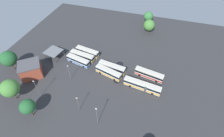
# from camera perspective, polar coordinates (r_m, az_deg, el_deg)

# --- Properties ---
(ground_plane) EXTENTS (112.31, 112.31, 0.00)m
(ground_plane) POSITION_cam_1_polar(r_m,az_deg,el_deg) (76.62, -0.03, -0.47)
(ground_plane) COLOR #333335
(bus_row0_slot0) EXTENTS (12.64, 4.70, 3.59)m
(bus_row0_slot0) POSITION_cam_1_polar(r_m,az_deg,el_deg) (73.86, 12.48, -1.95)
(bus_row0_slot0) COLOR silver
(bus_row0_slot0) RESTS_ON ground_plane
(bus_row0_slot2) EXTENTS (15.48, 4.47, 3.59)m
(bus_row0_slot2) POSITION_cam_1_polar(r_m,az_deg,el_deg) (69.14, 10.25, -5.74)
(bus_row0_slot2) COLOR silver
(bus_row0_slot2) RESTS_ON ground_plane
(bus_row1_slot1) EXTENTS (12.71, 4.31, 3.59)m
(bus_row1_slot1) POSITION_cam_1_polar(r_m,az_deg,el_deg) (75.10, -0.00, 0.40)
(bus_row1_slot1) COLOR silver
(bus_row1_slot1) RESTS_ON ground_plane
(bus_row1_slot2) EXTENTS (12.38, 5.57, 3.59)m
(bus_row1_slot2) POSITION_cam_1_polar(r_m,az_deg,el_deg) (72.94, -1.20, -1.32)
(bus_row1_slot2) COLOR silver
(bus_row1_slot2) RESTS_ON ground_plane
(bus_row2_slot0) EXTENTS (12.24, 4.49, 3.59)m
(bus_row2_slot0) POSITION_cam_1_polar(r_m,az_deg,el_deg) (84.03, -8.38, 5.60)
(bus_row2_slot0) COLOR silver
(bus_row2_slot0) RESTS_ON ground_plane
(bus_row2_slot1) EXTENTS (12.48, 4.22, 3.59)m
(bus_row2_slot1) POSITION_cam_1_polar(r_m,az_deg,el_deg) (82.09, -10.05, 4.24)
(bus_row2_slot1) COLOR silver
(bus_row2_slot1) RESTS_ON ground_plane
(bus_row2_slot2) EXTENTS (11.88, 4.89, 3.59)m
(bus_row2_slot2) POSITION_cam_1_polar(r_m,az_deg,el_deg) (79.97, -11.39, 2.69)
(bus_row2_slot2) COLOR silver
(bus_row2_slot2) RESTS_ON ground_plane
(depot_building) EXTENTS (11.86, 11.71, 6.58)m
(depot_building) POSITION_cam_1_polar(r_m,az_deg,el_deg) (80.09, -25.87, -0.37)
(depot_building) COLOR #99422D
(depot_building) RESTS_ON ground_plane
(maintenance_shelter) EXTENTS (8.52, 8.31, 3.70)m
(maintenance_shelter) POSITION_cam_1_polar(r_m,az_deg,el_deg) (85.65, -19.33, 5.48)
(maintenance_shelter) COLOR slate
(maintenance_shelter) RESTS_ON ground_plane
(lamp_post_near_entrance) EXTENTS (0.56, 0.28, 9.14)m
(lamp_post_near_entrance) POSITION_cam_1_polar(r_m,az_deg,el_deg) (69.24, -24.14, -6.16)
(lamp_post_near_entrance) COLOR slate
(lamp_post_near_entrance) RESTS_ON ground_plane
(lamp_post_mid_lot) EXTENTS (0.56, 0.28, 7.43)m
(lamp_post_mid_lot) POSITION_cam_1_polar(r_m,az_deg,el_deg) (61.63, -11.48, -11.54)
(lamp_post_mid_lot) COLOR slate
(lamp_post_mid_lot) RESTS_ON ground_plane
(lamp_post_far_corner) EXTENTS (0.56, 0.28, 7.92)m
(lamp_post_far_corner) POSITION_cam_1_polar(r_m,az_deg,el_deg) (71.95, -14.37, -1.12)
(lamp_post_far_corner) COLOR slate
(lamp_post_far_corner) RESTS_ON ground_plane
(lamp_post_by_building) EXTENTS (0.56, 0.28, 9.32)m
(lamp_post_by_building) POSITION_cam_1_polar(r_m,az_deg,el_deg) (57.10, -5.15, -15.64)
(lamp_post_by_building) COLOR slate
(lamp_post_by_building) RESTS_ON ground_plane
(tree_northeast) EXTENTS (6.28, 6.28, 8.17)m
(tree_northeast) POSITION_cam_1_polar(r_m,az_deg,el_deg) (99.88, 12.51, 14.19)
(tree_northeast) COLOR brown
(tree_northeast) RESTS_ON ground_plane
(tree_east_edge) EXTENTS (6.92, 6.92, 9.96)m
(tree_east_edge) POSITION_cam_1_polar(r_m,az_deg,el_deg) (85.12, -31.72, 2.85)
(tree_east_edge) COLOR brown
(tree_east_edge) RESTS_ON ground_plane
(tree_south_edge) EXTENTS (5.24, 5.24, 8.24)m
(tree_south_edge) POSITION_cam_1_polar(r_m,az_deg,el_deg) (64.64, -26.77, -11.47)
(tree_south_edge) COLOR brown
(tree_south_edge) RESTS_ON ground_plane
(tree_northwest) EXTENTS (5.52, 5.52, 7.98)m
(tree_northwest) POSITION_cam_1_polar(r_m,az_deg,el_deg) (108.46, 12.27, 16.96)
(tree_northwest) COLOR brown
(tree_northwest) RESTS_ON ground_plane
(tree_west_edge) EXTENTS (6.70, 6.70, 9.74)m
(tree_west_edge) POSITION_cam_1_polar(r_m,az_deg,el_deg) (71.92, -31.37, -5.74)
(tree_west_edge) COLOR brown
(tree_west_edge) RESTS_ON ground_plane
(puddle_centre_drain) EXTENTS (3.41, 3.41, 0.01)m
(puddle_centre_drain) POSITION_cam_1_polar(r_m,az_deg,el_deg) (79.47, 2.67, 1.53)
(puddle_centre_drain) COLOR black
(puddle_centre_drain) RESTS_ON ground_plane
(puddle_near_shelter) EXTENTS (2.51, 2.51, 0.01)m
(puddle_near_shelter) POSITION_cam_1_polar(r_m,az_deg,el_deg) (71.98, 1.65, -4.41)
(puddle_near_shelter) COLOR black
(puddle_near_shelter) RESTS_ON ground_plane
(puddle_front_lane) EXTENTS (1.64, 1.64, 0.01)m
(puddle_front_lane) POSITION_cam_1_polar(r_m,az_deg,el_deg) (73.08, 8.49, -4.06)
(puddle_front_lane) COLOR black
(puddle_front_lane) RESTS_ON ground_plane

